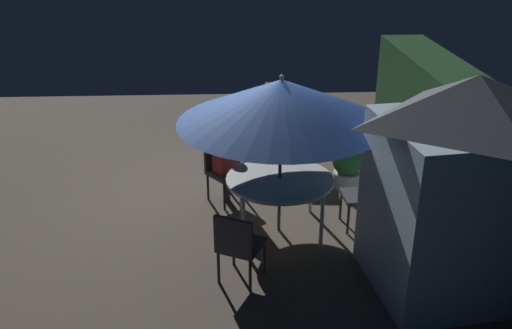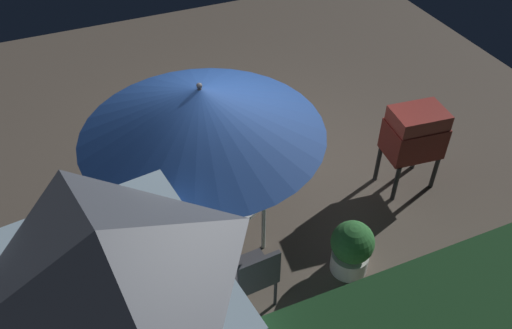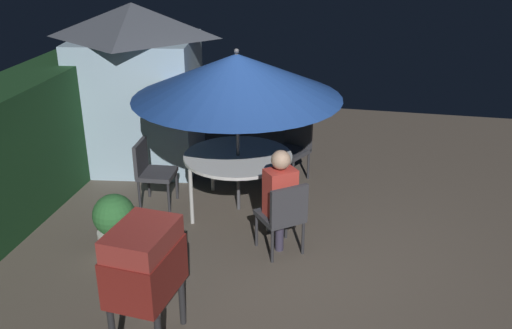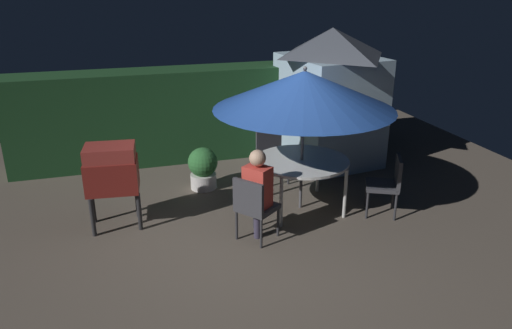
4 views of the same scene
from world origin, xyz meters
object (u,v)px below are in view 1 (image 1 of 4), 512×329
Objects in this scene: chair_far_side at (238,243)px; person_in_red at (226,152)px; chair_toward_hedge at (367,191)px; garden_shed at (462,185)px; bbq_grill at (278,107)px; patio_table at (280,182)px; patio_umbrella at (281,101)px; chair_near_shed at (223,167)px; potted_plant_by_shed at (348,165)px.

chair_far_side is 0.71× the size of person_in_red.
chair_far_side and chair_toward_hedge have the same top height.
garden_shed is 2.53m from chair_far_side.
garden_shed reaches higher than chair_toward_hedge.
chair_toward_hedge is (2.63, 0.98, -0.33)m from bbq_grill.
patio_table is 1.17× the size of bbq_grill.
garden_shed is 0.95× the size of patio_umbrella.
chair_near_shed is 0.71× the size of person_in_red.
potted_plant_by_shed is at bearing -179.49° from chair_toward_hedge.
garden_shed is 3.52m from chair_near_shed.
chair_toward_hedge is (-0.08, 1.18, -1.31)m from patio_umbrella.
chair_near_shed is at bearing -114.70° from chair_toward_hedge.
garden_shed is 2.79m from potted_plant_by_shed.
patio_umbrella is 1.55m from person_in_red.
patio_umbrella is 2.90× the size of chair_near_shed.
chair_far_side is 1.28× the size of potted_plant_by_shed.
patio_table is at bearing -124.50° from garden_shed.
person_in_red reaches higher than chair_far_side.
potted_plant_by_shed is at bearing 34.02° from bbq_grill.
chair_near_shed is (-0.97, -0.75, -1.31)m from patio_umbrella.
garden_shed is at bearing 14.97° from potted_plant_by_shed.
patio_umbrella reaches higher than chair_near_shed.
patio_umbrella is 2.07× the size of person_in_red.
person_in_red is at bearing -142.13° from patio_table.
potted_plant_by_shed is 1.95m from person_in_red.
chair_near_shed reaches higher than patio_table.
bbq_grill is 2.02m from person_in_red.
person_in_red reaches higher than potted_plant_by_shed.
potted_plant_by_shed is (-2.55, -0.68, -0.90)m from garden_shed.
potted_plant_by_shed is (-1.27, 1.17, -1.46)m from patio_umbrella.
chair_toward_hedge is 1.21m from potted_plant_by_shed.
bbq_grill is 2.01m from chair_near_shed.
potted_plant_by_shed is (-1.20, -0.01, -0.16)m from chair_toward_hedge.
patio_table reaches higher than potted_plant_by_shed.
potted_plant_by_shed is at bearing -165.03° from garden_shed.
garden_shed is at bearing 26.39° from chair_toward_hedge.
patio_umbrella reaches higher than chair_toward_hedge.
patio_umbrella is 1.76m from chair_toward_hedge.
chair_far_side is 2.98m from potted_plant_by_shed.
chair_near_shed is 0.28m from person_in_red.
bbq_grill is (-3.99, -1.65, -0.42)m from garden_shed.
garden_shed reaches higher than patio_table.
bbq_grill is at bearing 151.33° from chair_near_shed.
garden_shed is 3.52× the size of potted_plant_by_shed.
garden_shed is at bearing 86.84° from chair_far_side.
patio_umbrella reaches higher than chair_far_side.
bbq_grill is (-2.71, 0.20, -0.98)m from patio_umbrella.
potted_plant_by_shed is at bearing 137.42° from patio_table.
chair_near_shed is 2.13m from chair_toward_hedge.
chair_far_side reaches higher than patio_table.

